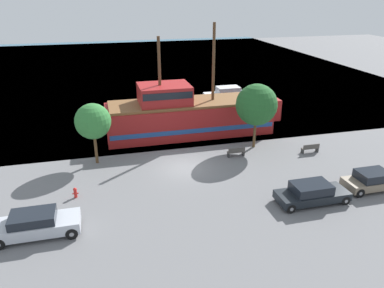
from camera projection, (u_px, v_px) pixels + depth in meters
ground_plane at (184, 168)px, 30.79m from camera, size 160.00×160.00×0.00m
water_surface at (131, 67)px, 70.15m from camera, size 80.00×80.00×0.00m
pirate_ship at (188, 115)px, 37.45m from camera, size 17.65×4.83×10.78m
moored_boat_dockside at (231, 94)px, 50.29m from camera, size 7.44×2.50×1.56m
parked_car_curb_front at (36, 224)px, 22.10m from camera, size 4.96×2.02×1.53m
parked_car_curb_mid at (373, 180)px, 27.31m from camera, size 4.35×1.92×1.43m
parked_car_curb_rear at (312, 193)px, 25.57m from camera, size 4.98×1.99×1.45m
fire_hydrant at (75, 192)px, 26.27m from camera, size 0.42×0.25×0.76m
bench_promenade_east at (310, 148)px, 33.47m from camera, size 1.59×0.45×0.85m
bench_promenade_west at (236, 152)px, 32.69m from camera, size 1.53×0.45×0.85m
tree_row_east at (93, 121)px, 30.30m from camera, size 2.93×2.93×5.17m
tree_row_mideast at (256, 105)px, 33.29m from camera, size 3.73×3.73×5.95m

